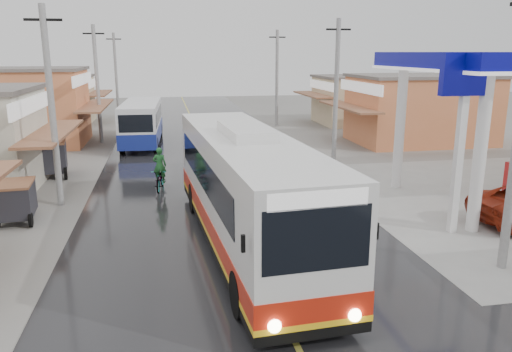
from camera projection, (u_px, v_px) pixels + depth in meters
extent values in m
plane|color=slate|center=(270.00, 288.00, 13.49)|extent=(120.00, 120.00, 0.00)
cube|color=black|center=(214.00, 166.00, 27.80)|extent=(12.00, 90.00, 0.02)
cube|color=#D8CC4C|center=(214.00, 166.00, 27.80)|extent=(0.15, 90.00, 0.01)
cylinder|color=white|center=(400.00, 130.00, 22.83)|extent=(0.44, 0.44, 5.50)
cylinder|color=white|center=(480.00, 155.00, 17.11)|extent=(0.44, 0.44, 5.50)
cube|color=white|center=(459.00, 149.00, 16.91)|extent=(0.25, 0.25, 6.00)
cube|color=#090A88|center=(467.00, 74.00, 16.30)|extent=(1.80, 0.30, 1.40)
cube|color=silver|center=(246.00, 183.00, 15.90)|extent=(3.43, 12.63, 3.07)
cube|color=black|center=(246.00, 232.00, 16.29)|extent=(3.46, 12.65, 0.31)
cube|color=red|center=(246.00, 217.00, 16.17)|extent=(3.48, 12.68, 0.57)
cube|color=yellow|center=(246.00, 227.00, 16.25)|extent=(3.49, 12.69, 0.15)
cube|color=black|center=(242.00, 170.00, 16.30)|extent=(3.30, 10.04, 1.04)
cube|color=black|center=(316.00, 239.00, 9.97)|extent=(2.30, 0.27, 1.35)
cube|color=black|center=(213.00, 138.00, 21.61)|extent=(2.30, 0.27, 1.14)
cube|color=white|center=(318.00, 199.00, 9.77)|extent=(2.10, 0.26, 0.36)
cube|color=silver|center=(246.00, 131.00, 15.49)|extent=(1.46, 3.20, 0.31)
cylinder|color=black|center=(241.00, 294.00, 11.88)|extent=(0.44, 1.17, 1.14)
cylinder|color=black|center=(331.00, 283.00, 12.44)|extent=(0.44, 1.17, 1.14)
cylinder|color=black|center=(195.00, 198.00, 19.71)|extent=(0.44, 1.17, 1.14)
cylinder|color=black|center=(251.00, 194.00, 20.26)|extent=(0.44, 1.17, 1.14)
sphere|color=#FFF2CC|center=(274.00, 326.00, 10.12)|extent=(0.31, 0.31, 0.29)
sphere|color=#FFF2CC|center=(354.00, 315.00, 10.54)|extent=(0.31, 0.31, 0.29)
cube|color=black|center=(243.00, 244.00, 9.86)|extent=(0.09, 0.09, 0.36)
cube|color=black|center=(376.00, 231.00, 10.56)|extent=(0.09, 0.09, 0.36)
cube|color=silver|center=(142.00, 120.00, 33.96)|extent=(2.69, 8.78, 2.41)
cube|color=navy|center=(142.00, 132.00, 34.16)|extent=(2.73, 8.82, 0.97)
cube|color=black|center=(142.00, 115.00, 33.88)|extent=(2.66, 7.34, 0.87)
cube|color=black|center=(136.00, 124.00, 29.75)|extent=(2.02, 0.21, 1.06)
cylinder|color=black|center=(122.00, 146.00, 31.14)|extent=(0.33, 0.98, 0.97)
cylinder|color=black|center=(156.00, 145.00, 31.42)|extent=(0.33, 0.98, 0.97)
cylinder|color=black|center=(132.00, 131.00, 37.08)|extent=(0.33, 0.98, 0.97)
cylinder|color=black|center=(160.00, 130.00, 37.36)|extent=(0.33, 0.98, 0.97)
imported|color=black|center=(160.00, 179.00, 23.00)|extent=(0.91, 1.95, 0.99)
imported|color=#246D31|center=(160.00, 165.00, 22.62)|extent=(0.65, 0.47, 1.64)
cube|color=#26262D|center=(17.00, 200.00, 18.58)|extent=(1.33, 1.89, 1.16)
cube|color=brown|center=(15.00, 184.00, 18.42)|extent=(1.38, 1.94, 0.09)
cylinder|color=black|center=(3.00, 211.00, 19.13)|extent=(0.21, 0.55, 0.54)
cylinder|color=black|center=(31.00, 220.00, 18.11)|extent=(0.16, 0.54, 0.54)
cube|color=#26262D|center=(51.00, 156.00, 25.40)|extent=(1.74, 2.40, 1.44)
cube|color=brown|center=(50.00, 141.00, 25.21)|extent=(1.80, 2.46, 0.11)
cylinder|color=black|center=(35.00, 174.00, 24.62)|extent=(0.29, 0.69, 0.66)
cylinder|color=black|center=(37.00, 168.00, 26.04)|extent=(0.29, 0.69, 0.66)
cylinder|color=black|center=(66.00, 173.00, 24.87)|extent=(0.23, 0.68, 0.66)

